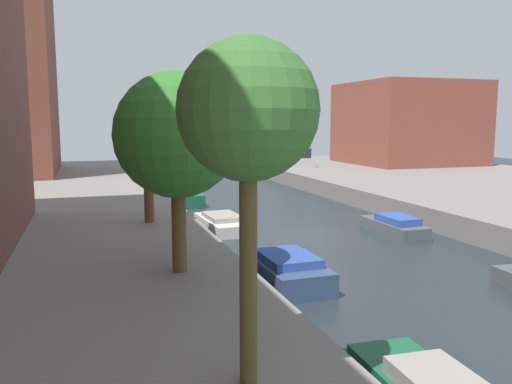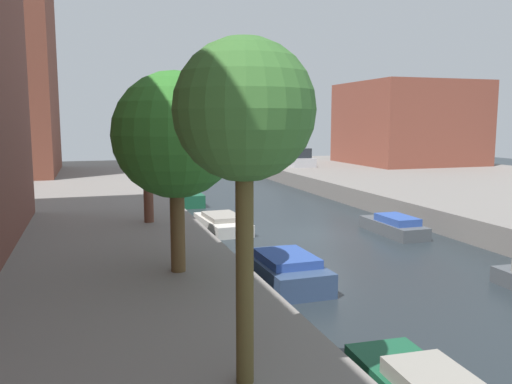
% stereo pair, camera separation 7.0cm
% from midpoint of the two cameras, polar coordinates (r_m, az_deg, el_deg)
% --- Properties ---
extents(ground_plane, '(84.00, 84.00, 0.00)m').
position_cam_midpoint_polar(ground_plane, '(21.76, 6.64, -4.77)').
color(ground_plane, '#232B30').
extents(low_block_right, '(10.00, 10.11, 7.02)m').
position_cam_midpoint_polar(low_block_right, '(48.07, 16.33, 7.22)').
color(low_block_right, brown).
rests_on(low_block_right, quay_right).
extents(street_tree_0, '(1.93, 1.93, 4.81)m').
position_cam_midpoint_polar(street_tree_0, '(7.01, -1.01, 8.48)').
color(street_tree_0, brown).
rests_on(street_tree_0, quay_left).
extents(street_tree_1, '(3.05, 3.05, 4.90)m').
position_cam_midpoint_polar(street_tree_1, '(12.72, -8.62, 6.10)').
color(street_tree_1, brown).
rests_on(street_tree_1, quay_left).
extents(street_tree_2, '(1.87, 1.87, 3.89)m').
position_cam_midpoint_polar(street_tree_2, '(19.33, -11.74, 5.18)').
color(street_tree_2, brown).
rests_on(street_tree_2, quay_left).
extents(parked_car, '(1.87, 4.75, 1.50)m').
position_cam_midpoint_polar(parked_car, '(43.85, 4.37, 3.70)').
color(parked_car, '#B7B7BC').
rests_on(parked_car, quay_right).
extents(moored_boat_left_2, '(1.72, 3.59, 0.92)m').
position_cam_midpoint_polar(moored_boat_left_2, '(15.37, 3.27, -8.48)').
color(moored_boat_left_2, '#33476B').
rests_on(moored_boat_left_2, ground_plane).
extents(moored_boat_left_3, '(1.78, 3.97, 0.69)m').
position_cam_midpoint_polar(moored_boat_left_3, '(22.75, -3.62, -3.40)').
color(moored_boat_left_3, beige).
rests_on(moored_boat_left_3, ground_plane).
extents(moored_boat_left_4, '(1.52, 3.39, 0.70)m').
position_cam_midpoint_polar(moored_boat_left_4, '(29.84, -7.52, -0.69)').
color(moored_boat_left_4, '#195638').
rests_on(moored_boat_left_4, ground_plane).
extents(moored_boat_right_2, '(1.29, 3.46, 0.81)m').
position_cam_midpoint_polar(moored_boat_right_2, '(22.59, 14.95, -3.62)').
color(moored_boat_right_2, '#4C5156').
rests_on(moored_boat_right_2, ground_plane).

